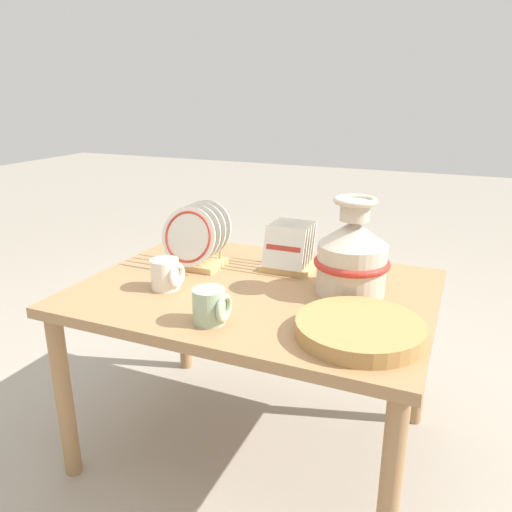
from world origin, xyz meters
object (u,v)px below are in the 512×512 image
Objects in this scene: dish_rack_round_plates at (196,241)px; mug_cream_glaze at (166,274)px; mug_sage_glaze at (211,306)px; wicker_charger_stack at (360,329)px; ceramic_vase at (352,254)px; dish_rack_square_plates at (289,253)px.

dish_rack_round_plates reaches higher than mug_cream_glaze.
dish_rack_round_plates is at bearing 124.49° from mug_sage_glaze.
wicker_charger_stack is (0.68, -0.32, -0.08)m from dish_rack_round_plates.
wicker_charger_stack is 0.67m from mug_cream_glaze.
ceramic_vase is at bearing -1.83° from dish_rack_round_plates.
ceramic_vase is 0.91× the size of wicker_charger_stack.
ceramic_vase is at bearing 20.29° from mug_cream_glaze.
dish_rack_round_plates is 0.35m from dish_rack_square_plates.
mug_sage_glaze is (-0.41, -0.08, 0.03)m from wicker_charger_stack.
mug_cream_glaze is (-0.31, -0.34, -0.01)m from dish_rack_square_plates.
dish_rack_square_plates is 1.80× the size of mug_sage_glaze.
ceramic_vase reaches higher than dish_rack_round_plates.
dish_rack_round_plates is 0.48m from mug_sage_glaze.
dish_rack_square_plates is 1.80× the size of mug_cream_glaze.
mug_sage_glaze is at bearing -129.39° from ceramic_vase.
mug_sage_glaze is (-0.31, -0.38, -0.08)m from ceramic_vase.
dish_rack_square_plates is at bearing 47.63° from mug_cream_glaze.
dish_rack_round_plates is 1.27× the size of dish_rack_square_plates.
dish_rack_round_plates is 0.23m from mug_cream_glaze.
mug_sage_glaze is at bearing -33.37° from mug_cream_glaze.
dish_rack_square_plates reaches higher than mug_cream_glaze.
dish_rack_square_plates is 0.53× the size of wicker_charger_stack.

